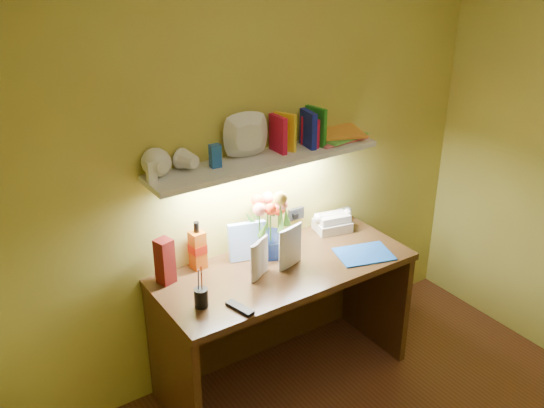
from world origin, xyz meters
The scene contains 13 objects.
desk centered at (0.00, 1.20, 0.38)m, with size 1.40×0.60×0.75m, color #3A1C0F.
flower_bouquet centered at (0.01, 1.37, 0.93)m, with size 0.23×0.23×0.36m, color #0B163A, non-canonical shape.
telephone centered at (0.47, 1.39, 0.81)m, with size 0.20×0.15×0.12m, color white, non-canonical shape.
desk_clock centered at (0.62, 1.45, 0.79)m, with size 0.08×0.04×0.08m, color silver.
whisky_bottle centered at (-0.39, 1.44, 0.88)m, with size 0.07×0.07×0.27m, color #B3490A, non-canonical shape.
whisky_box centered at (-0.59, 1.40, 0.87)m, with size 0.08×0.08×0.24m, color #5C110D.
pen_cup centered at (-0.54, 1.11, 0.83)m, with size 0.07×0.07×0.16m, color black.
art_card centered at (-0.12, 1.39, 0.85)m, with size 0.21×0.04×0.21m, color silver, non-canonical shape.
tv_remote centered at (-0.40, 0.99, 0.76)m, with size 0.04×0.16×0.02m, color black.
blue_folder centered at (0.44, 1.06, 0.75)m, with size 0.30×0.22×0.01m, color #1C55B4.
desk_book_a centered at (-0.24, 1.15, 0.86)m, with size 0.16×0.02×0.21m, color silver.
desk_book_b centered at (-0.05, 1.17, 0.87)m, with size 0.17×0.02×0.23m, color white.
wall_shelf centered at (0.00, 1.39, 1.34)m, with size 1.32×0.36×0.24m.
Camera 1 is at (-1.60, -1.09, 2.41)m, focal length 40.00 mm.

